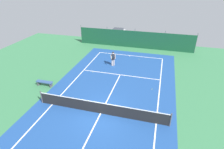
% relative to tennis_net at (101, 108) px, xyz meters
% --- Properties ---
extents(ground_plane, '(36.00, 36.00, 0.00)m').
position_rel_tennis_net_xyz_m(ground_plane, '(0.00, 0.00, -0.51)').
color(ground_plane, '#387A4C').
extents(court_surface, '(11.02, 26.60, 0.01)m').
position_rel_tennis_net_xyz_m(court_surface, '(0.00, 0.00, -0.51)').
color(court_surface, '#1E478C').
rests_on(court_surface, ground).
extents(tennis_net, '(10.12, 0.10, 1.10)m').
position_rel_tennis_net_xyz_m(tennis_net, '(0.00, 0.00, 0.00)').
color(tennis_net, black).
rests_on(tennis_net, ground).
extents(back_fence, '(16.30, 0.98, 2.70)m').
position_rel_tennis_net_xyz_m(back_fence, '(-0.00, 15.56, 0.16)').
color(back_fence, '#14472D').
rests_on(back_fence, ground).
extents(tennis_player, '(0.56, 0.83, 1.64)m').
position_rel_tennis_net_xyz_m(tennis_player, '(-1.32, 8.38, 0.45)').
color(tennis_player, beige).
rests_on(tennis_player, ground).
extents(tennis_ball_near_player, '(0.07, 0.07, 0.07)m').
position_rel_tennis_net_xyz_m(tennis_ball_near_player, '(1.32, 10.99, -0.48)').
color(tennis_ball_near_player, '#CCDB33').
rests_on(tennis_ball_near_player, ground).
extents(tennis_ball_midcourt, '(0.07, 0.07, 0.07)m').
position_rel_tennis_net_xyz_m(tennis_ball_midcourt, '(3.45, 4.43, -0.48)').
color(tennis_ball_midcourt, '#CCDB33').
rests_on(tennis_ball_midcourt, ground).
extents(tennis_ball_by_sideline, '(0.07, 0.07, 0.07)m').
position_rel_tennis_net_xyz_m(tennis_ball_by_sideline, '(-2.99, 6.18, -0.48)').
color(tennis_ball_by_sideline, '#CCDB33').
rests_on(tennis_ball_by_sideline, ground).
extents(parked_car, '(2.03, 4.20, 1.68)m').
position_rel_tennis_net_xyz_m(parked_car, '(-3.27, 18.26, 0.33)').
color(parked_car, silver).
rests_on(parked_car, ground).
extents(courtside_bench, '(1.60, 0.40, 0.49)m').
position_rel_tennis_net_xyz_m(courtside_bench, '(-6.31, 2.35, -0.14)').
color(courtside_bench, '#335184').
rests_on(courtside_bench, ground).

